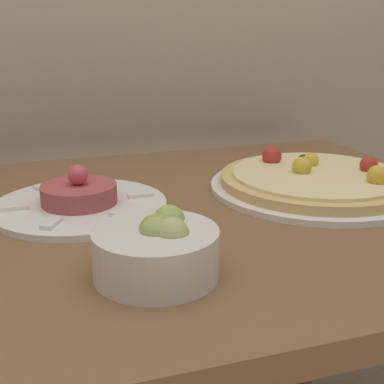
# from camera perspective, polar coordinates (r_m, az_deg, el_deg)

# --- Properties ---
(dining_table) EXTENTS (1.03, 0.73, 0.78)m
(dining_table) POSITION_cam_1_polar(r_m,az_deg,el_deg) (0.83, -3.92, -10.77)
(dining_table) COLOR brown
(dining_table) RESTS_ON ground_plane
(pizza_plate) EXTENTS (0.35, 0.35, 0.06)m
(pizza_plate) POSITION_cam_1_polar(r_m,az_deg,el_deg) (0.90, 13.18, 1.15)
(pizza_plate) COLOR white
(pizza_plate) RESTS_ON dining_table
(tartare_plate) EXTENTS (0.26, 0.26, 0.07)m
(tartare_plate) POSITION_cam_1_polar(r_m,az_deg,el_deg) (0.81, -11.90, -0.97)
(tartare_plate) COLOR white
(tartare_plate) RESTS_ON dining_table
(small_bowl) EXTENTS (0.14, 0.14, 0.07)m
(small_bowl) POSITION_cam_1_polar(r_m,az_deg,el_deg) (0.58, -3.73, -6.10)
(small_bowl) COLOR silver
(small_bowl) RESTS_ON dining_table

